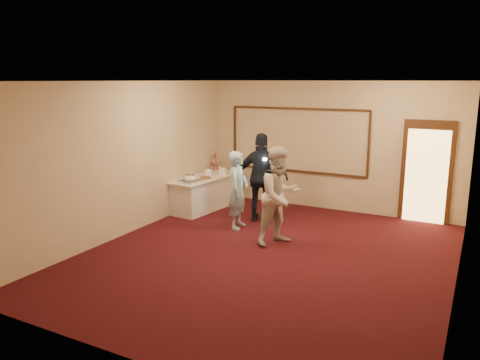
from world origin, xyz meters
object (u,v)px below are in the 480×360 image
man (238,190)px  buffet_table (206,192)px  plate_stack_a (208,173)px  plate_stack_b (222,171)px  pavlova_tray (190,179)px  tart (206,178)px  guest (262,178)px  woman (280,196)px  cupcake_stand (216,163)px

man → buffet_table: bearing=47.2°
plate_stack_a → plate_stack_b: 0.37m
pavlova_tray → tart: size_ratio=1.87×
guest → man: bearing=54.7°
pavlova_tray → man: 1.37m
man → woman: bearing=-121.3°
tart → guest: bearing=-1.5°
pavlova_tray → cupcake_stand: bearing=100.2°
pavlova_tray → guest: bearing=15.6°
cupcake_stand → woman: 3.65m
tart → woman: woman is taller
cupcake_stand → woman: bearing=-40.6°
plate_stack_b → man: bearing=-49.7°
man → pavlova_tray: bearing=72.5°
buffet_table → plate_stack_b: 0.65m
cupcake_stand → pavlova_tray: bearing=-79.8°
man → guest: guest is taller
plate_stack_b → cupcake_stand: bearing=133.5°
tart → guest: guest is taller
pavlova_tray → plate_stack_b: bearing=81.0°
buffet_table → cupcake_stand: size_ratio=4.44×
cupcake_stand → tart: (0.41, -1.17, -0.15)m
buffet_table → plate_stack_a: size_ratio=11.77×
man → woman: 1.24m
tart → woman: bearing=-27.1°
plate_stack_b → guest: bearing=-26.9°
buffet_table → woman: size_ratio=1.18×
plate_stack_a → guest: (1.61, -0.40, 0.11)m
pavlova_tray → tart: 0.49m
plate_stack_a → guest: bearing=-14.1°
pavlova_tray → woman: (2.48, -0.73, 0.07)m
pavlova_tray → woman: size_ratio=0.29×
buffet_table → plate_stack_a: (0.01, 0.09, 0.46)m
buffet_table → guest: size_ratio=1.13×
guest → plate_stack_b: bearing=-43.9°
plate_stack_a → plate_stack_b: plate_stack_b is taller
buffet_table → guest: bearing=-11.0°
plate_stack_b → guest: 1.56m
tart → woman: 2.66m
cupcake_stand → plate_stack_b: bearing=-46.5°
tart → plate_stack_a: bearing=112.7°
plate_stack_a → plate_stack_b: (0.22, 0.30, 0.01)m
tart → guest: size_ratio=0.15×
plate_stack_b → man: man is taller
plate_stack_a → guest: 1.66m
plate_stack_b → buffet_table: bearing=-119.9°
cupcake_stand → tart: size_ratio=1.72×
pavlova_tray → plate_stack_b: (0.18, 1.14, 0.01)m
cupcake_stand → woman: woman is taller
plate_stack_b → tart: size_ratio=0.72×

